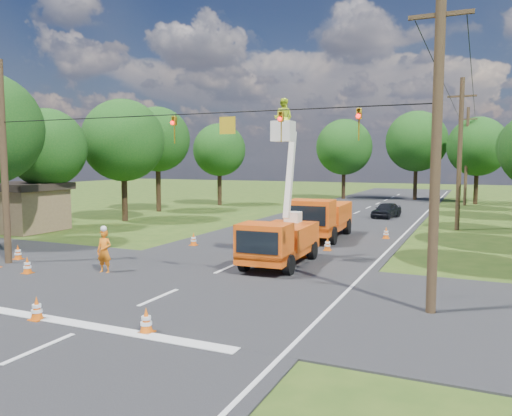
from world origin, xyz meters
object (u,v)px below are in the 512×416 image
at_px(traffic_cone_4, 27,265).
at_px(traffic_cone_8, 194,239).
at_px(tree_left_d, 123,141).
at_px(tree_far_a, 344,147).
at_px(bucket_truck, 279,230).
at_px(pole_right_far, 466,156).
at_px(traffic_cone_1, 146,321).
at_px(ground_worker, 104,251).
at_px(traffic_cone_7, 386,233).
at_px(second_truck, 320,217).
at_px(tree_far_c, 478,147).
at_px(traffic_cone_6, 18,252).
at_px(pole_right_mid, 460,153).
at_px(distant_car, 386,210).
at_px(shed, 20,206).
at_px(tree_left_c, 46,148).
at_px(traffic_cone_2, 302,251).
at_px(tree_far_b, 417,141).
at_px(pole_right_near, 436,144).
at_px(traffic_cone_0, 37,309).
at_px(tree_left_f, 219,150).
at_px(traffic_cone_3, 328,244).
at_px(tree_left_e, 158,140).
at_px(pole_left, 4,163).

bearing_deg(traffic_cone_4, traffic_cone_8, 72.53).
relative_size(tree_left_d, tree_far_a, 0.97).
height_order(bucket_truck, pole_right_far, pole_right_far).
bearing_deg(bucket_truck, traffic_cone_1, -92.50).
bearing_deg(ground_worker, traffic_cone_7, 52.24).
distance_m(second_truck, tree_far_c, 30.95).
xyz_separation_m(traffic_cone_6, pole_right_mid, (18.32, 19.22, 4.75)).
height_order(tree_left_d, tree_far_c, tree_left_d).
bearing_deg(tree_far_a, distant_car, -65.78).
bearing_deg(pole_right_mid, traffic_cone_1, -105.26).
height_order(traffic_cone_8, shed, shed).
bearing_deg(ground_worker, pole_right_mid, 52.65).
height_order(bucket_truck, pole_right_mid, pole_right_mid).
bearing_deg(traffic_cone_6, traffic_cone_8, 50.49).
bearing_deg(tree_left_c, traffic_cone_2, -7.37).
xyz_separation_m(bucket_truck, shed, (-19.79, 3.43, 0.03)).
height_order(shed, tree_far_b, tree_far_b).
xyz_separation_m(bucket_truck, pole_right_near, (6.71, -4.57, 3.52)).
bearing_deg(second_truck, traffic_cone_0, -102.65).
distance_m(traffic_cone_8, tree_far_b, 38.81).
relative_size(pole_right_mid, tree_left_f, 1.19).
bearing_deg(pole_right_mid, traffic_cone_7, -121.98).
xyz_separation_m(distant_car, traffic_cone_8, (-7.33, -17.80, -0.27)).
bearing_deg(tree_far_b, second_truck, -93.10).
height_order(traffic_cone_3, traffic_cone_7, same).
height_order(tree_left_c, tree_far_b, tree_far_b).
bearing_deg(tree_left_d, tree_left_e, 104.42).
bearing_deg(tree_left_e, traffic_cone_2, -39.10).
bearing_deg(tree_far_c, pole_right_far, -116.57).
height_order(second_truck, traffic_cone_1, second_truck).
bearing_deg(shed, traffic_cone_2, -4.01).
bearing_deg(bucket_truck, traffic_cone_0, -112.17).
xyz_separation_m(traffic_cone_4, traffic_cone_6, (-2.78, 1.93, 0.00)).
relative_size(traffic_cone_6, tree_far_a, 0.07).
xyz_separation_m(ground_worker, tree_far_a, (-0.72, 42.71, 5.28)).
distance_m(tree_left_c, tree_left_d, 6.22).
bearing_deg(tree_far_b, pole_right_near, -83.03).
height_order(traffic_cone_2, tree_left_e, tree_left_e).
distance_m(bucket_truck, tree_far_a, 39.30).
relative_size(traffic_cone_1, pole_right_near, 0.07).
bearing_deg(pole_left, distant_car, 63.66).
distance_m(traffic_cone_2, traffic_cone_8, 6.56).
relative_size(traffic_cone_1, traffic_cone_6, 1.00).
bearing_deg(shed, tree_far_c, 51.03).
distance_m(second_truck, traffic_cone_1, 17.57).
relative_size(pole_left, tree_far_b, 0.87).
xyz_separation_m(pole_left, tree_left_c, (-7.00, 9.00, 0.94)).
bearing_deg(ground_worker, pole_left, 178.81).
bearing_deg(pole_right_mid, tree_left_c, -156.25).
distance_m(traffic_cone_2, traffic_cone_6, 13.32).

